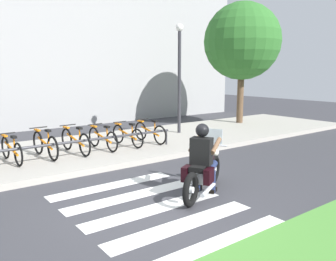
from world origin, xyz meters
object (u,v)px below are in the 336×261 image
bicycle_6 (150,132)px  tree_near_rack (242,42)px  bicycle_4 (103,138)px  street_lamp (179,69)px  rider (203,154)px  bicycle_3 (75,141)px  bicycle_5 (127,135)px  bike_rack (83,142)px  bicycle_2 (45,144)px  bicycle_1 (11,150)px  motorcycle (204,171)px

bicycle_6 → tree_near_rack: (5.72, 1.29, 3.21)m
bicycle_4 → street_lamp: 4.21m
street_lamp → bicycle_6: bearing=-155.1°
bicycle_4 → tree_near_rack: bearing=9.9°
rider → tree_near_rack: (7.36, 5.58, 2.88)m
rider → street_lamp: bearing=55.5°
bicycle_3 → bicycle_4: bearing=0.0°
bicycle_4 → bicycle_5: bicycle_4 is taller
bicycle_5 → street_lamp: 3.53m
bike_rack → bicycle_4: bearing=33.6°
rider → bicycle_3: rider is taller
bicycle_2 → bicycle_1: bearing=179.9°
motorcycle → bicycle_4: motorcycle is taller
bicycle_1 → street_lamp: size_ratio=0.39×
bicycle_1 → bicycle_3: bearing=-0.0°
bicycle_1 → bike_rack: bearing=-18.4°
bicycle_5 → motorcycle: bearing=-99.8°
bicycle_1 → bicycle_3: size_ratio=0.92×
bicycle_3 → bicycle_4: (0.84, 0.00, -0.02)m
bike_rack → street_lamp: (4.42, 1.44, 1.93)m
rider → bicycle_2: 4.63m
street_lamp → tree_near_rack: tree_near_rack is taller
bicycle_4 → bicycle_5: bearing=0.0°
bicycle_4 → street_lamp: bearing=13.9°
rider → tree_near_rack: tree_near_rack is taller
bicycle_1 → bicycle_2: bicycle_2 is taller
bicycle_6 → bicycle_1: bearing=180.0°
street_lamp → tree_near_rack: (3.81, 0.40, 1.19)m
bicycle_3 → bicycle_1: bearing=180.0°
rider → bicycle_2: bearing=111.6°
bicycle_1 → bicycle_2: 0.84m
bike_rack → street_lamp: size_ratio=1.36×
bicycle_4 → street_lamp: street_lamp is taller
rider → bicycle_2: (-1.70, 4.30, -0.32)m
bicycle_3 → tree_near_rack: tree_near_rack is taller
rider → street_lamp: (3.56, 5.18, 1.68)m
tree_near_rack → bicycle_4: bearing=-170.1°
motorcycle → tree_near_rack: size_ratio=0.35×
bicycle_2 → bicycle_3: (0.84, 0.00, -0.00)m
bike_rack → street_lamp: bearing=18.1°
motorcycle → bicycle_6: motorcycle is taller
bicycle_6 → tree_near_rack: bearing=12.7°
motorcycle → tree_near_rack: bearing=37.3°
bicycle_2 → bike_rack: bicycle_2 is taller
bicycle_1 → bicycle_6: bearing=-0.0°
bicycle_5 → bike_rack: size_ratio=0.29×
bicycle_3 → tree_near_rack: (8.23, 1.29, 3.20)m
motorcycle → bicycle_6: (1.57, 4.26, 0.03)m
rider → bicycle_3: 4.39m
rider → bicycle_1: bearing=120.6°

